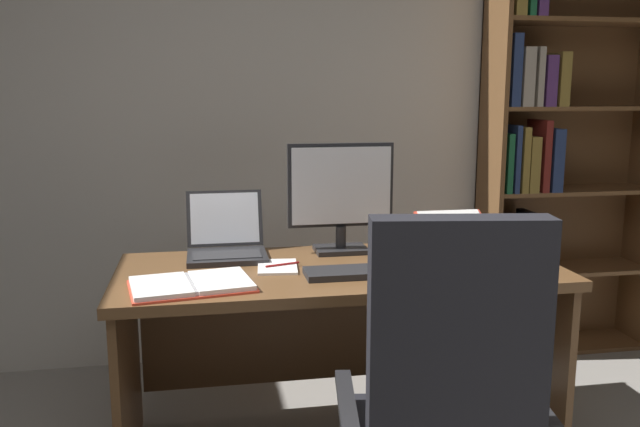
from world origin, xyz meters
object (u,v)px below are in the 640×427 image
at_px(monitor, 341,198).
at_px(notepad, 277,267).
at_px(laptop, 226,243).
at_px(keyboard, 361,272).
at_px(desk, 335,310).
at_px(open_binder, 191,284).
at_px(reading_stand_with_book, 455,229).
at_px(bookshelf, 549,162).
at_px(pen, 283,264).
at_px(computer_mouse, 438,266).

xyz_separation_m(monitor, notepad, (-0.30, -0.22, -0.23)).
height_order(laptop, keyboard, laptop).
distance_m(desk, open_binder, 0.66).
bearing_deg(desk, reading_stand_with_book, 19.94).
distance_m(bookshelf, pen, 1.77).
bearing_deg(reading_stand_with_book, computer_mouse, -119.09).
bearing_deg(monitor, bookshelf, 24.72).
bearing_deg(open_binder, notepad, 22.46).
height_order(desk, laptop, laptop).
bearing_deg(reading_stand_with_book, keyboard, -141.54).
relative_size(computer_mouse, reading_stand_with_book, 0.33).
bearing_deg(notepad, pen, 0.00).
xyz_separation_m(desk, laptop, (-0.43, 0.17, 0.26)).
distance_m(keyboard, reading_stand_with_book, 0.69).
xyz_separation_m(computer_mouse, pen, (-0.58, 0.15, -0.01)).
bearing_deg(keyboard, pen, 151.29).
bearing_deg(pen, monitor, 38.46).
bearing_deg(computer_mouse, reading_stand_with_book, 60.91).
bearing_deg(laptop, notepad, -51.06).
relative_size(desk, open_binder, 3.74).
xyz_separation_m(desk, open_binder, (-0.57, -0.26, 0.22)).
height_order(desk, reading_stand_with_book, reading_stand_with_book).
bearing_deg(pen, notepad, 180.00).
distance_m(monitor, open_binder, 0.78).
distance_m(open_binder, notepad, 0.38).
bearing_deg(desk, bookshelf, 29.28).
bearing_deg(pen, laptop, 131.82).
height_order(reading_stand_with_book, pen, reading_stand_with_book).
bearing_deg(bookshelf, pen, -152.53).
distance_m(computer_mouse, notepad, 0.62).
bearing_deg(desk, laptop, 158.36).
distance_m(laptop, pen, 0.31).
distance_m(monitor, computer_mouse, 0.52).
bearing_deg(notepad, computer_mouse, -14.24).
bearing_deg(monitor, computer_mouse, -51.00).
relative_size(desk, laptop, 5.07).
height_order(notepad, pen, pen).
distance_m(monitor, keyboard, 0.43).
bearing_deg(notepad, laptop, 128.94).
bearing_deg(notepad, bookshelf, 27.17).
xyz_separation_m(reading_stand_with_book, open_binder, (-1.16, -0.48, -0.06)).
relative_size(keyboard, reading_stand_with_book, 1.32).
relative_size(desk, bookshelf, 0.77).
distance_m(reading_stand_with_book, pen, 0.86).
bearing_deg(notepad, desk, 14.16).
distance_m(laptop, notepad, 0.30).
bearing_deg(reading_stand_with_book, pen, -161.27).
bearing_deg(desk, notepad, -165.84).
relative_size(computer_mouse, open_binder, 0.23).
height_order(keyboard, notepad, keyboard).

